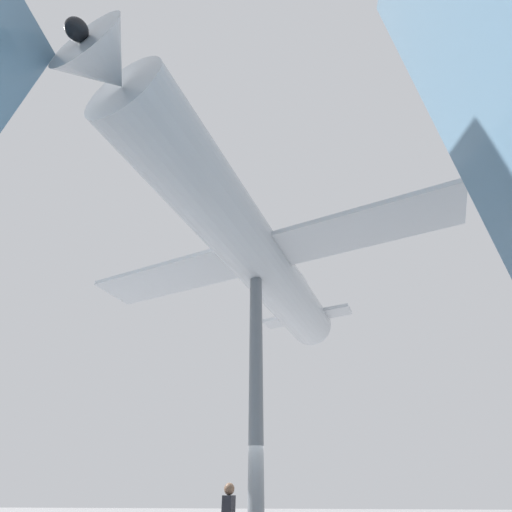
# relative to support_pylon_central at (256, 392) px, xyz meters

# --- Properties ---
(support_pylon_central) EXTENTS (0.43, 0.43, 7.83)m
(support_pylon_central) POSITION_rel_support_pylon_central_xyz_m (0.00, 0.00, 0.00)
(support_pylon_central) COLOR slate
(support_pylon_central) RESTS_ON ground_plane
(suspended_airplane) EXTENTS (14.35, 15.66, 3.66)m
(suspended_airplane) POSITION_rel_support_pylon_central_xyz_m (0.08, 0.25, 5.00)
(suspended_airplane) COLOR #B2B7BC
(suspended_airplane) RESTS_ON support_pylon_central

